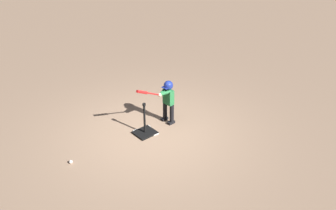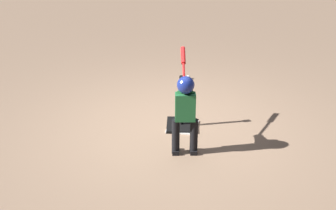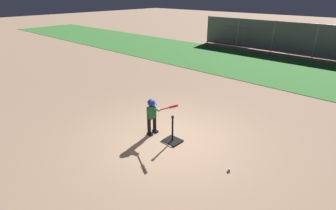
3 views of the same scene
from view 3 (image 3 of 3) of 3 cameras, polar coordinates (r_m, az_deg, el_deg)
The scene contains 9 objects.
ground_plane at distance 7.48m, azimuth 1.04°, elevation -7.40°, with size 90.00×90.00×0.00m, color #93755B.
grass_outfield_strip at distance 15.23m, azimuth 24.84°, elevation 6.76°, with size 56.00×6.41×0.02m, color #33702D.
backstop_fence at distance 18.88m, azimuth 29.48°, elevation 12.18°, with size 15.94×0.08×2.07m.
home_plate at distance 7.36m, azimuth 0.71°, elevation -7.85°, with size 0.44×0.44×0.02m, color white.
batting_tee at distance 7.31m, azimuth 0.98°, elevation -7.27°, with size 0.47×0.42×0.79m.
batter_child at distance 7.43m, azimuth -3.37°, elevation -1.62°, with size 1.04×0.34×1.17m.
baseball at distance 6.42m, azimuth 13.14°, elevation -13.58°, with size 0.07×0.07×0.07m, color white.
bleachers_left_center at distance 22.06m, azimuth 14.55°, elevation 14.54°, with size 3.00×2.57×1.37m.
bleachers_far_right at distance 20.53m, azimuth 29.81°, elevation 11.06°, with size 3.27×1.69×0.99m.
Camera 3 is at (4.20, -4.85, 3.84)m, focal length 28.00 mm.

